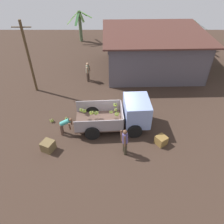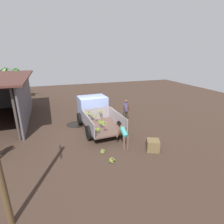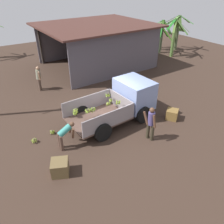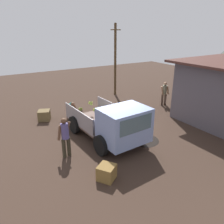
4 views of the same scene
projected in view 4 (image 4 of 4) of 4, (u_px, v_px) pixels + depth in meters
ground at (112, 135)px, 10.47m from camera, size 36.00×36.00×0.00m
mud_patch_0 at (144, 140)px, 9.98m from camera, size 1.33×1.33×0.01m
cargo_truck at (118, 125)px, 9.22m from camera, size 4.45×2.44×1.85m
utility_pole at (115, 59)px, 15.94m from camera, size 1.27×0.17×5.13m
person_foreground_visitor at (65, 136)px, 8.45m from camera, size 0.45×0.65×1.64m
person_worker_loading at (71, 108)px, 11.92m from camera, size 0.77×0.62×1.15m
person_bystander_near_shed at (164, 92)px, 14.21m from camera, size 0.42×0.58×1.57m
banana_bunch_on_ground_0 at (81, 109)px, 13.49m from camera, size 0.29×0.28×0.22m
banana_bunch_on_ground_1 at (90, 113)px, 12.88m from camera, size 0.24×0.24×0.20m
wooden_crate_0 at (44, 115)px, 12.06m from camera, size 0.81×0.81×0.57m
wooden_crate_1 at (107, 172)px, 7.35m from camera, size 0.76×0.76×0.51m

